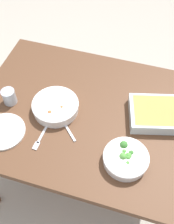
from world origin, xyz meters
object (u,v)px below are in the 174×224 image
(stew_bowl, at_px, (55,106))
(spoon_by_stew, at_px, (65,124))
(broccoli_bowl, at_px, (126,158))
(baking_dish, at_px, (159,113))
(fork_on_table, at_px, (41,137))
(drink_cup, at_px, (9,97))
(side_plate, at_px, (3,131))

(stew_bowl, height_order, spoon_by_stew, stew_bowl)
(spoon_by_stew, bearing_deg, broccoli_bowl, -18.33)
(stew_bowl, bearing_deg, baking_dish, 11.68)
(stew_bowl, bearing_deg, fork_on_table, -93.23)
(broccoli_bowl, xyz_separation_m, baking_dish, (0.11, 0.30, 0.00))
(broccoli_bowl, distance_m, spoon_by_stew, 0.36)
(drink_cup, bearing_deg, side_plate, -74.13)
(stew_bowl, xyz_separation_m, fork_on_table, (-0.01, -0.18, -0.03))
(broccoli_bowl, relative_size, side_plate, 0.97)
(broccoli_bowl, height_order, baking_dish, broccoli_bowl)
(side_plate, height_order, spoon_by_stew, side_plate)
(spoon_by_stew, bearing_deg, stew_bowl, 135.59)
(broccoli_bowl, xyz_separation_m, side_plate, (-0.62, -0.02, -0.02))
(stew_bowl, height_order, fork_on_table, stew_bowl)
(drink_cup, distance_m, side_plate, 0.20)
(spoon_by_stew, relative_size, fork_on_table, 0.78)
(drink_cup, height_order, fork_on_table, drink_cup)
(broccoli_bowl, relative_size, fork_on_table, 1.20)
(broccoli_bowl, xyz_separation_m, drink_cup, (-0.67, 0.17, 0.01))
(side_plate, relative_size, spoon_by_stew, 1.59)
(drink_cup, height_order, side_plate, drink_cup)
(spoon_by_stew, bearing_deg, baking_dish, 22.59)
(broccoli_bowl, height_order, drink_cup, drink_cup)
(fork_on_table, bearing_deg, stew_bowl, 86.77)
(drink_cup, xyz_separation_m, side_plate, (0.05, -0.19, -0.03))
(drink_cup, relative_size, spoon_by_stew, 0.61)
(side_plate, bearing_deg, spoon_by_stew, 24.86)
(side_plate, relative_size, fork_on_table, 1.24)
(broccoli_bowl, height_order, spoon_by_stew, broccoli_bowl)
(baking_dish, bearing_deg, spoon_by_stew, -157.41)
(stew_bowl, height_order, baking_dish, same)
(broccoli_bowl, bearing_deg, stew_bowl, 155.57)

